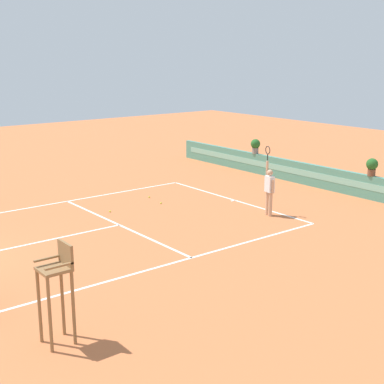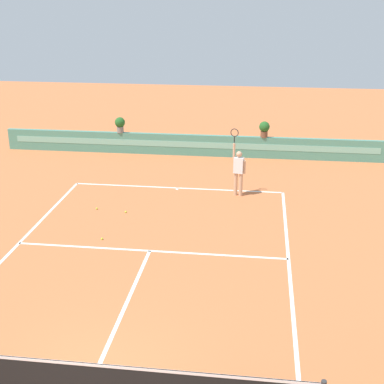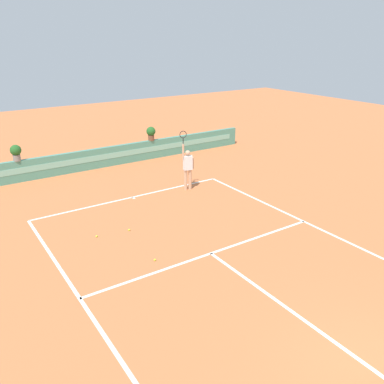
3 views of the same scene
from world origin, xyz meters
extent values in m
plane|color=#C66B3D|center=(0.00, 6.00, 0.00)|extent=(60.00, 60.00, 0.00)
cube|color=white|center=(0.00, 11.89, 0.00)|extent=(8.22, 0.10, 0.01)
cube|color=white|center=(0.00, 6.40, 0.00)|extent=(8.22, 0.10, 0.01)
cube|color=white|center=(0.00, 3.20, 0.00)|extent=(0.10, 6.40, 0.01)
cube|color=white|center=(-4.11, 5.95, 0.00)|extent=(0.10, 11.89, 0.01)
cube|color=white|center=(4.11, 5.95, 0.00)|extent=(0.10, 11.89, 0.01)
cube|color=white|center=(0.00, 11.79, 0.00)|extent=(0.10, 0.20, 0.01)
cube|color=#4C8E7A|center=(0.00, 16.39, 0.50)|extent=(18.00, 0.20, 1.00)
cube|color=#7ABCA8|center=(0.00, 16.29, 0.55)|extent=(17.10, 0.01, 0.28)
cylinder|color=tan|center=(2.50, 11.37, 0.45)|extent=(0.14, 0.14, 0.90)
cylinder|color=tan|center=(2.30, 11.42, 0.45)|extent=(0.14, 0.14, 0.90)
cube|color=white|center=(2.40, 11.39, 1.20)|extent=(0.40, 0.30, 0.60)
sphere|color=tan|center=(2.40, 11.39, 1.63)|extent=(0.22, 0.22, 0.22)
cylinder|color=tan|center=(2.21, 11.44, 1.75)|extent=(0.09, 0.09, 0.55)
cylinder|color=black|center=(2.21, 11.44, 2.17)|extent=(0.04, 0.04, 0.24)
torus|color=#262626|center=(2.21, 11.44, 2.43)|extent=(0.31, 0.10, 0.31)
cylinder|color=tan|center=(2.61, 11.34, 1.15)|extent=(0.09, 0.09, 0.50)
sphere|color=#CCE033|center=(-1.42, 9.18, 0.03)|extent=(0.07, 0.07, 0.07)
sphere|color=#CCE033|center=(-2.52, 9.35, 0.03)|extent=(0.07, 0.07, 0.07)
sphere|color=#CCE033|center=(-1.64, 6.97, 0.03)|extent=(0.07, 0.07, 0.07)
cylinder|color=gray|center=(-3.42, 16.39, 1.14)|extent=(0.32, 0.32, 0.28)
sphere|color=#235B23|center=(-3.42, 16.39, 1.48)|extent=(0.48, 0.48, 0.48)
cylinder|color=brown|center=(3.32, 16.39, 1.14)|extent=(0.32, 0.32, 0.28)
sphere|color=#235B23|center=(3.32, 16.39, 1.48)|extent=(0.48, 0.48, 0.48)
camera|label=1|loc=(16.08, -2.98, 5.78)|focal=51.39mm
camera|label=2|loc=(3.10, -7.79, 7.36)|focal=50.39mm
camera|label=3|loc=(-6.46, -2.31, 6.26)|focal=37.86mm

